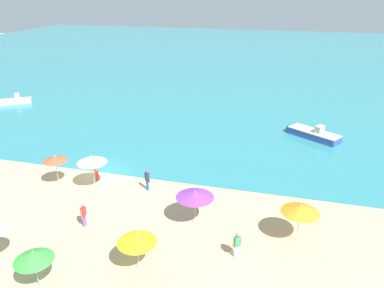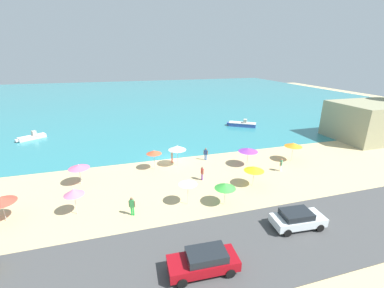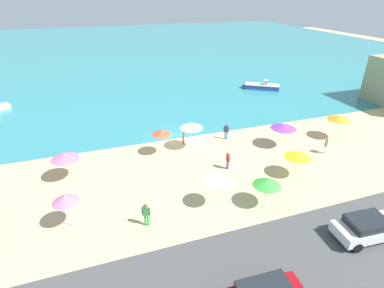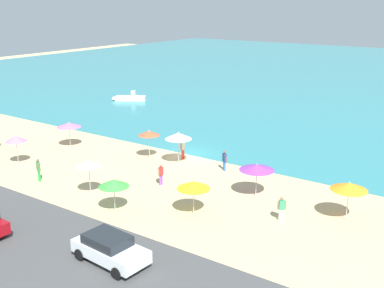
% 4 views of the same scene
% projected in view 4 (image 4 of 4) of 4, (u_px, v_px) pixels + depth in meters
% --- Properties ---
extents(ground_plane, '(160.00, 160.00, 0.00)m').
position_uv_depth(ground_plane, '(189.00, 155.00, 42.35)').
color(ground_plane, '#CEB581').
extents(sea, '(150.00, 110.00, 0.05)m').
position_uv_depth(sea, '(367.00, 76.00, 85.58)').
color(sea, teal).
rests_on(sea, ground_plane).
extents(coastal_road, '(80.00, 8.00, 0.06)m').
position_uv_depth(coastal_road, '(12.00, 232.00, 28.19)').
color(coastal_road, '#464647').
rests_on(coastal_road, ground_plane).
extents(beach_umbrella_0, '(2.43, 2.43, 2.37)m').
position_uv_depth(beach_umbrella_0, '(257.00, 167.00, 32.91)').
color(beach_umbrella_0, '#B2B2B7').
rests_on(beach_umbrella_0, ground_plane).
extents(beach_umbrella_1, '(2.12, 2.12, 2.28)m').
position_uv_depth(beach_umbrella_1, '(194.00, 185.00, 30.15)').
color(beach_umbrella_1, '#B2B2B7').
rests_on(beach_umbrella_1, ground_plane).
extents(beach_umbrella_2, '(1.83, 1.83, 2.51)m').
position_uv_depth(beach_umbrella_2, '(149.00, 133.00, 40.82)').
color(beach_umbrella_2, '#B2B2B7').
rests_on(beach_umbrella_2, ground_plane).
extents(beach_umbrella_3, '(2.25, 2.25, 2.55)m').
position_uv_depth(beach_umbrella_3, '(349.00, 186.00, 29.19)').
color(beach_umbrella_3, '#B2B2B7').
rests_on(beach_umbrella_3, ground_plane).
extents(beach_umbrella_4, '(1.70, 1.70, 2.54)m').
position_uv_depth(beach_umbrella_4, '(16.00, 139.00, 39.34)').
color(beach_umbrella_4, '#B2B2B7').
rests_on(beach_umbrella_4, ground_plane).
extents(beach_umbrella_5, '(1.73, 1.73, 2.56)m').
position_uv_depth(beach_umbrella_5, '(89.00, 164.00, 33.01)').
color(beach_umbrella_5, '#B2B2B7').
rests_on(beach_umbrella_5, ground_plane).
extents(beach_umbrella_6, '(2.22, 2.22, 2.75)m').
position_uv_depth(beach_umbrella_6, '(178.00, 136.00, 39.37)').
color(beach_umbrella_6, '#B2B2B7').
rests_on(beach_umbrella_6, ground_plane).
extents(beach_umbrella_8, '(1.97, 1.97, 2.26)m').
position_uv_depth(beach_umbrella_8, '(114.00, 183.00, 30.53)').
color(beach_umbrella_8, '#B2B2B7').
rests_on(beach_umbrella_8, ground_plane).
extents(beach_umbrella_9, '(2.19, 2.19, 2.35)m').
position_uv_depth(beach_umbrella_9, '(69.00, 125.00, 44.11)').
color(beach_umbrella_9, '#B2B2B7').
rests_on(beach_umbrella_9, ground_plane).
extents(bather_0, '(0.50, 0.38, 1.67)m').
position_uv_depth(bather_0, '(225.00, 160.00, 38.17)').
color(bather_0, '#376FC6').
rests_on(bather_0, ground_plane).
extents(bather_1, '(0.46, 0.40, 1.60)m').
position_uv_depth(bather_1, '(282.00, 207.00, 29.53)').
color(bather_1, white).
rests_on(bather_1, ground_plane).
extents(bather_2, '(0.26, 0.57, 1.76)m').
position_uv_depth(bather_2, '(183.00, 148.00, 40.98)').
color(bather_2, '#F64131').
rests_on(bather_2, ground_plane).
extents(bather_3, '(0.23, 0.57, 1.62)m').
position_uv_depth(bather_3, '(161.00, 173.00, 35.25)').
color(bather_3, purple).
rests_on(bather_3, ground_plane).
extents(bather_4, '(0.53, 0.34, 1.76)m').
position_uv_depth(bather_4, '(39.00, 169.00, 35.91)').
color(bather_4, green).
rests_on(bather_4, ground_plane).
extents(parked_car_2, '(4.30, 2.22, 1.49)m').
position_uv_depth(parked_car_2, '(110.00, 248.00, 24.74)').
color(parked_car_2, silver).
rests_on(parked_car_2, coastal_road).
extents(skiff_nearshore, '(4.31, 3.32, 1.33)m').
position_uv_depth(skiff_nearshore, '(130.00, 98.00, 64.71)').
color(skiff_nearshore, silver).
rests_on(skiff_nearshore, sea).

